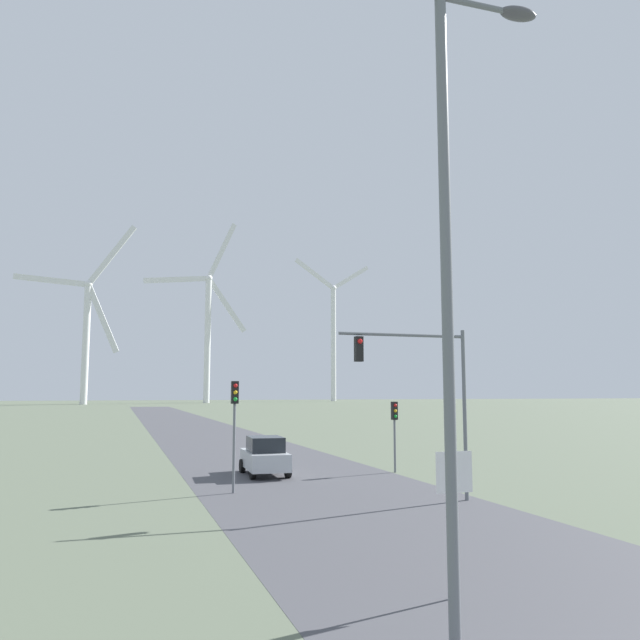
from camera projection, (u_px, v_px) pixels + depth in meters
The scene contains 10 objects.
road_surface at pixel (218, 440), 51.33m from camera, with size 10.00×240.00×0.01m.
streetlamp at pixel (445, 225), 9.76m from camera, with size 3.69×0.32×10.50m.
stop_sign_near at pixel (454, 494), 12.28m from camera, with size 0.81×0.07×2.79m.
traffic_light_post_near_left at pixel (235, 411), 24.85m from camera, with size 0.28×0.34×4.39m.
traffic_light_post_near_right at pixel (395, 420), 31.08m from camera, with size 0.28×0.34×3.47m.
traffic_light_mast_overhead at pixel (423, 377), 22.87m from camera, with size 5.04×0.35×6.28m.
car_approaching at pixel (265, 456), 29.82m from camera, with size 2.01×4.19×1.83m.
wind_turbine_left at pixel (87, 326), 197.50m from camera, with size 37.10×10.29×57.71m.
wind_turbine_center at pixel (208, 324), 222.85m from camera, with size 37.16×5.31×66.08m.
wind_turbine_right at pixel (333, 331), 267.11m from camera, with size 37.07×10.27×60.28m.
Camera 1 is at (-7.99, -4.19, 3.97)m, focal length 35.00 mm.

